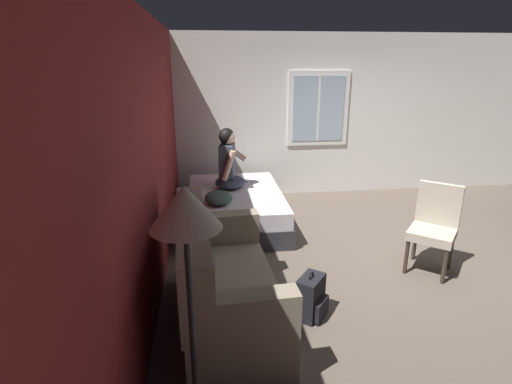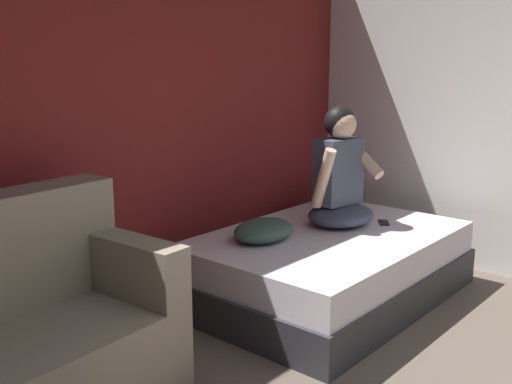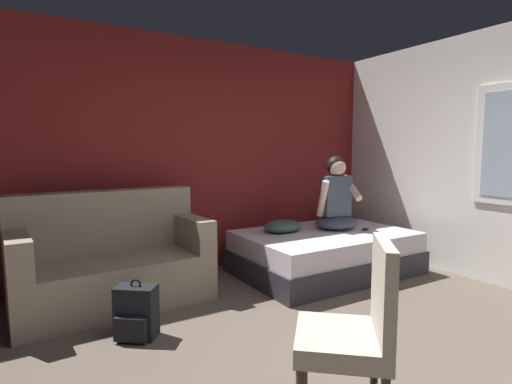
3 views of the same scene
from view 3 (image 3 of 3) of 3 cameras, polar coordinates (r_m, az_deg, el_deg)
The scene contains 8 objects.
wall_back_accent at distance 4.81m, azimuth -9.06°, elevation 5.03°, with size 10.00×0.16×2.70m, color maroon.
bed at distance 4.78m, azimuth 9.78°, elevation -8.47°, with size 1.98×1.35×0.48m.
couch at distance 4.00m, azimuth -19.85°, elevation -9.32°, with size 1.75×0.92×1.04m.
side_chair at distance 2.20m, azimuth 14.03°, elevation -18.19°, with size 0.65×0.65×0.98m.
person_seated at distance 4.87m, azimuth 11.39°, elevation -1.07°, with size 0.59×0.53×0.88m.
backpack at distance 3.30m, azimuth -16.76°, elevation -16.23°, with size 0.35×0.35×0.46m.
throw_pillow at distance 4.64m, azimuth 3.84°, elevation -4.87°, with size 0.48×0.36×0.14m, color #385147.
cell_phone at distance 4.94m, azimuth 15.34°, elevation -5.19°, with size 0.07×0.14×0.01m, color black.
Camera 3 is at (-1.80, -1.58, 1.43)m, focal length 28.00 mm.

